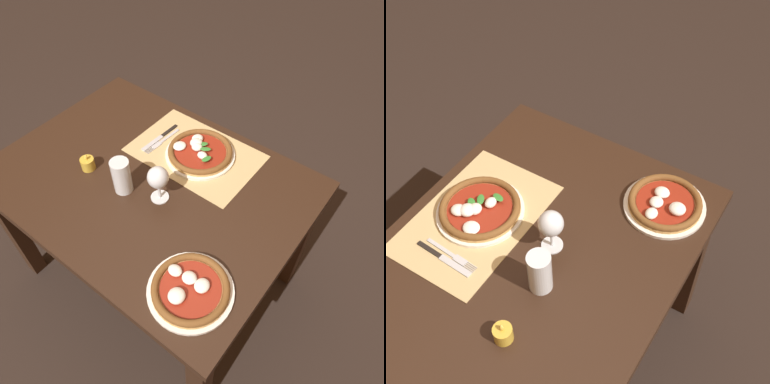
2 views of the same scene
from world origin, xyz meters
The scene contains 10 objects.
ground_plane centered at (0.00, 0.00, 0.00)m, with size 24.00×24.00×0.00m, color black.
dining_table centered at (0.00, 0.00, 0.63)m, with size 1.22×0.90×0.74m.
paper_placemat centered at (-0.06, -0.23, 0.74)m, with size 0.53×0.35×0.00m, color tan.
pizza_near centered at (-0.08, -0.23, 0.76)m, with size 0.29×0.29×0.05m.
pizza_far centered at (-0.42, 0.28, 0.76)m, with size 0.28×0.28×0.05m.
wine_glass centered at (-0.10, 0.04, 0.85)m, with size 0.08×0.08×0.16m.
pint_glass centered at (0.04, 0.09, 0.81)m, with size 0.07×0.07×0.15m.
fork centered at (0.10, -0.20, 0.75)m, with size 0.03×0.20×0.00m.
knife centered at (0.12, -0.21, 0.75)m, with size 0.03×0.22×0.01m.
votive_candle centered at (0.23, 0.10, 0.76)m, with size 0.06×0.06×0.07m.
Camera 2 is at (0.70, 0.62, 2.12)m, focal length 50.00 mm.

